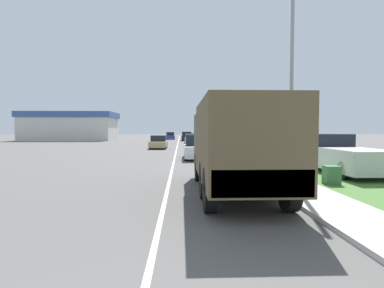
{
  "coord_description": "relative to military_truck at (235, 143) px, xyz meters",
  "views": [
    {
      "loc": [
        0.48,
        -1.02,
        2.1
      ],
      "look_at": [
        0.89,
        10.14,
        1.56
      ],
      "focal_mm": 28.0,
      "sensor_mm": 36.0,
      "label": 1
    }
  ],
  "objects": [
    {
      "name": "car_third_ahead",
      "position": [
        -0.27,
        36.93,
        -0.99
      ],
      "size": [
        1.74,
        4.07,
        1.5
      ],
      "color": "tan",
      "rests_on": "ground"
    },
    {
      "name": "ground_plane",
      "position": [
        -2.22,
        31.36,
        -1.66
      ],
      "size": [
        180.0,
        180.0,
        0.0
      ],
      "primitive_type": "plane",
      "color": "#565451"
    },
    {
      "name": "grass_strip_right",
      "position": [
        6.68,
        31.36,
        -1.65
      ],
      "size": [
        7.0,
        120.0,
        0.02
      ],
      "color": "#4C7538",
      "rests_on": "ground"
    },
    {
      "name": "car_second_ahead",
      "position": [
        -4.24,
        23.57,
        -1.0
      ],
      "size": [
        1.82,
        4.37,
        1.45
      ],
      "color": "tan",
      "rests_on": "ground"
    },
    {
      "name": "military_truck",
      "position": [
        0.0,
        0.0,
        0.0
      ],
      "size": [
        2.34,
        7.04,
        2.93
      ],
      "color": "#474C38",
      "rests_on": "ground"
    },
    {
      "name": "lane_centre_stripe",
      "position": [
        -2.22,
        31.36,
        -1.66
      ],
      "size": [
        0.12,
        120.0,
        0.0
      ],
      "color": "silver",
      "rests_on": "ground"
    },
    {
      "name": "pickup_truck",
      "position": [
        5.94,
        4.65,
        -0.78
      ],
      "size": [
        2.09,
        5.78,
        1.85
      ],
      "color": "silver",
      "rests_on": "grass_strip_right"
    },
    {
      "name": "lamp_post",
      "position": [
        2.34,
        1.83,
        3.18
      ],
      "size": [
        1.69,
        0.24,
        8.06
      ],
      "color": "gray",
      "rests_on": "sidewalk_right"
    },
    {
      "name": "car_farthest_ahead",
      "position": [
        -4.02,
        54.28,
        -0.96
      ],
      "size": [
        1.84,
        4.27,
        1.55
      ],
      "color": "navy",
      "rests_on": "ground"
    },
    {
      "name": "utility_box",
      "position": [
        3.98,
        1.44,
        -1.29
      ],
      "size": [
        0.55,
        0.45,
        0.7
      ],
      "color": "#3D7042",
      "rests_on": "grass_strip_right"
    },
    {
      "name": "building_distant",
      "position": [
        -23.26,
        49.55,
        1.09
      ],
      "size": [
        17.26,
        9.37,
        5.44
      ],
      "color": "beige",
      "rests_on": "ground"
    },
    {
      "name": "car_nearest_ahead",
      "position": [
        -0.55,
        11.77,
        -0.89
      ],
      "size": [
        1.93,
        4.35,
        1.74
      ],
      "color": "silver",
      "rests_on": "ground"
    },
    {
      "name": "sidewalk_right",
      "position": [
        2.28,
        31.36,
        -1.6
      ],
      "size": [
        1.8,
        120.0,
        0.12
      ],
      "color": "beige",
      "rests_on": "ground"
    },
    {
      "name": "car_fourth_ahead",
      "position": [
        -0.71,
        46.55,
        -0.91
      ],
      "size": [
        1.93,
        4.7,
        1.69
      ],
      "color": "black",
      "rests_on": "ground"
    }
  ]
}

